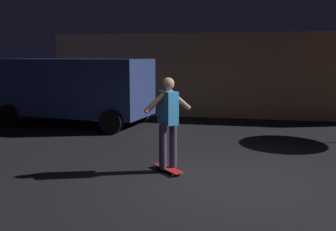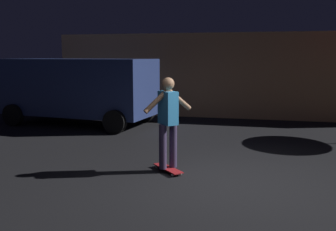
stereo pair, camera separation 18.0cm
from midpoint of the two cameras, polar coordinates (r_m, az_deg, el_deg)
The scene contains 5 objects.
ground_plane at distance 6.65m, azimuth 9.40°, elevation -9.93°, with size 28.00×28.00×0.00m, color black.
low_building at distance 15.44m, azimuth 9.86°, elevation 6.15°, with size 12.29×4.30×2.90m.
parked_van at distance 12.33m, azimuth -12.52°, elevation 4.10°, with size 4.80×2.69×2.03m.
skateboard_ridden at distance 7.23m, azimuth 0.72°, elevation -7.82°, with size 0.69×0.70×0.07m.
skater at distance 7.01m, azimuth 0.74°, elevation -0.11°, with size 0.77×0.75×1.67m.
Camera 2 is at (0.52, -6.27, 2.12)m, focal length 41.41 mm.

